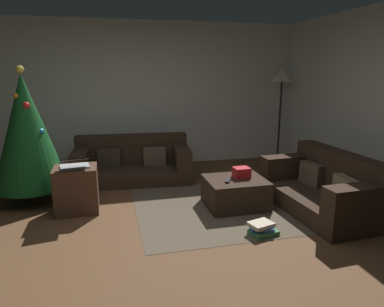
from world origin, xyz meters
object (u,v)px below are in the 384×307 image
(book_stack, at_px, (262,229))
(ottoman, at_px, (235,192))
(laptop, at_px, (75,164))
(couch_left, at_px, (133,163))
(side_table, at_px, (77,189))
(tv_remote, at_px, (228,181))
(corner_lamp, at_px, (282,83))
(couch_right, at_px, (325,188))
(christmas_tree, at_px, (27,132))
(gift_box, at_px, (241,173))

(book_stack, bearing_deg, ottoman, 89.93)
(laptop, bearing_deg, ottoman, -7.41)
(ottoman, xyz_separation_m, laptop, (-2.00, 0.26, 0.45))
(couch_left, xyz_separation_m, side_table, (-0.79, -1.18, 0.01))
(tv_remote, relative_size, corner_lamp, 0.09)
(ottoman, relative_size, corner_lamp, 0.43)
(laptop, bearing_deg, couch_right, -12.10)
(couch_right, relative_size, tv_remote, 10.38)
(laptop, distance_m, corner_lamp, 4.01)
(couch_right, distance_m, side_table, 3.16)
(side_table, bearing_deg, laptop, -80.92)
(couch_left, relative_size, christmas_tree, 1.04)
(side_table, xyz_separation_m, laptop, (0.01, -0.06, 0.35))
(couch_right, bearing_deg, book_stack, 109.74)
(ottoman, bearing_deg, couch_left, 129.34)
(couch_right, height_order, tv_remote, couch_right)
(tv_remote, height_order, book_stack, tv_remote)
(side_table, distance_m, laptop, 0.35)
(couch_left, xyz_separation_m, gift_box, (1.32, -1.45, 0.17))
(tv_remote, bearing_deg, christmas_tree, -169.48)
(gift_box, xyz_separation_m, book_stack, (-0.10, -0.89, -0.38))
(side_table, bearing_deg, ottoman, -8.96)
(book_stack, bearing_deg, corner_lamp, 59.98)
(side_table, xyz_separation_m, book_stack, (2.01, -1.17, -0.23))
(christmas_tree, bearing_deg, laptop, -43.52)
(ottoman, height_order, gift_box, gift_box)
(couch_left, relative_size, gift_box, 9.17)
(tv_remote, height_order, corner_lamp, corner_lamp)
(laptop, bearing_deg, couch_left, 57.70)
(tv_remote, distance_m, corner_lamp, 2.82)
(christmas_tree, xyz_separation_m, corner_lamp, (4.19, 1.01, 0.56))
(couch_left, height_order, couch_right, couch_right)
(tv_remote, height_order, christmas_tree, christmas_tree)
(couch_right, xyz_separation_m, christmas_tree, (-3.69, 1.25, 0.67))
(couch_right, relative_size, gift_box, 8.11)
(couch_right, height_order, corner_lamp, corner_lamp)
(couch_right, bearing_deg, ottoman, 66.41)
(ottoman, xyz_separation_m, side_table, (-2.01, 0.32, 0.10))
(gift_box, height_order, christmas_tree, christmas_tree)
(couch_left, distance_m, ottoman, 1.93)
(couch_right, xyz_separation_m, gift_box, (-0.97, 0.44, 0.15))
(couch_left, bearing_deg, tv_remote, 129.30)
(christmas_tree, height_order, side_table, christmas_tree)
(side_table, height_order, book_stack, side_table)
(gift_box, distance_m, laptop, 2.12)
(couch_left, bearing_deg, book_stack, 122.11)
(couch_right, relative_size, laptop, 3.77)
(side_table, distance_m, book_stack, 2.33)
(christmas_tree, xyz_separation_m, book_stack, (2.63, -1.70, -0.90))
(couch_left, distance_m, side_table, 1.41)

